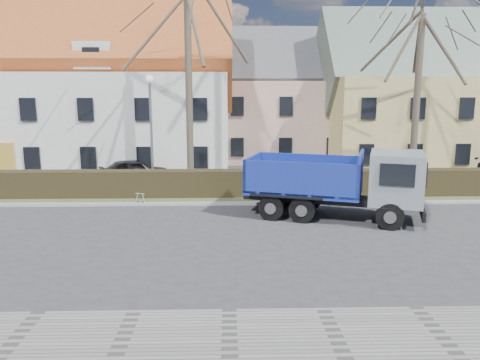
{
  "coord_description": "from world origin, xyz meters",
  "views": [
    {
      "loc": [
        -0.03,
        -16.26,
        5.14
      ],
      "look_at": [
        0.48,
        2.25,
        1.6
      ],
      "focal_mm": 35.0,
      "sensor_mm": 36.0,
      "label": 1
    }
  ],
  "objects_px": {
    "streetlight": "(151,135)",
    "cart_frame": "(137,198)",
    "dump_truck": "(327,183)",
    "parked_car_a": "(134,171)"
  },
  "relations": [
    {
      "from": "streetlight",
      "to": "cart_frame",
      "type": "distance_m",
      "value": 3.5
    },
    {
      "from": "dump_truck",
      "to": "streetlight",
      "type": "xyz_separation_m",
      "value": [
        -7.83,
        4.67,
        1.53
      ]
    },
    {
      "from": "streetlight",
      "to": "cart_frame",
      "type": "height_order",
      "value": "streetlight"
    },
    {
      "from": "dump_truck",
      "to": "parked_car_a",
      "type": "distance_m",
      "value": 12.22
    },
    {
      "from": "dump_truck",
      "to": "streetlight",
      "type": "relative_size",
      "value": 1.22
    },
    {
      "from": "streetlight",
      "to": "parked_car_a",
      "type": "height_order",
      "value": "streetlight"
    },
    {
      "from": "streetlight",
      "to": "parked_car_a",
      "type": "relative_size",
      "value": 1.51
    },
    {
      "from": "cart_frame",
      "to": "dump_truck",
      "type": "bearing_deg",
      "value": -16.56
    },
    {
      "from": "streetlight",
      "to": "cart_frame",
      "type": "relative_size",
      "value": 9.03
    },
    {
      "from": "dump_truck",
      "to": "streetlight",
      "type": "bearing_deg",
      "value": 167.8
    }
  ]
}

